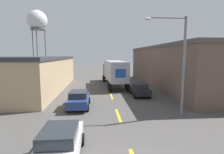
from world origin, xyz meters
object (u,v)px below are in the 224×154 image
object	(u,v)px
street_lamp	(179,58)
parked_car_left_far	(79,99)
semi_truck	(114,71)
water_tower	(37,21)
parked_car_left_near	(60,143)
parked_car_right_mid	(140,89)

from	to	relation	value
street_lamp	parked_car_left_far	bearing A→B (deg)	160.47
semi_truck	water_tower	bearing A→B (deg)	122.39
parked_car_left_far	street_lamp	bearing A→B (deg)	-19.53
parked_car_left_near	street_lamp	bearing A→B (deg)	33.82
semi_truck	parked_car_left_far	distance (m)	12.91
parked_car_left_far	street_lamp	size ratio (longest dim) A/B	0.53
parked_car_left_near	parked_car_left_far	size ratio (longest dim) A/B	1.00
parked_car_right_mid	street_lamp	world-z (taller)	street_lamp
water_tower	street_lamp	bearing A→B (deg)	-60.95
parked_car_left_far	street_lamp	distance (m)	9.43
parked_car_left_near	parked_car_right_mid	size ratio (longest dim) A/B	1.00
parked_car_left_near	street_lamp	xyz separation A→B (m)	(8.12, 5.44, 3.83)
parked_car_left_near	water_tower	size ratio (longest dim) A/B	0.22
parked_car_left_far	street_lamp	world-z (taller)	street_lamp
parked_car_right_mid	street_lamp	distance (m)	8.23
semi_truck	street_lamp	size ratio (longest dim) A/B	1.62
parked_car_left_near	water_tower	distance (m)	55.15
parked_car_left_far	water_tower	world-z (taller)	water_tower
semi_truck	parked_car_right_mid	size ratio (longest dim) A/B	3.07
semi_truck	parked_car_left_near	size ratio (longest dim) A/B	3.07
parked_car_left_far	parked_car_left_near	bearing A→B (deg)	-90.00
parked_car_right_mid	water_tower	distance (m)	46.98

